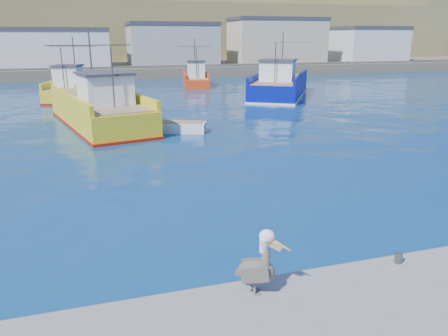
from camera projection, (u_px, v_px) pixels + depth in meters
name	position (u px, v px, depth m)	size (l,w,h in m)	color
ground	(251.00, 240.00, 14.29)	(260.00, 260.00, 0.00)	#06264F
dock_bollards	(319.00, 271.00, 11.15)	(36.20, 0.20, 0.30)	#4C4C4C
far_shore	(103.00, 25.00, 111.60)	(200.00, 81.00, 24.00)	brown
trawler_yellow_a	(101.00, 110.00, 32.25)	(7.58, 14.42, 6.83)	gold
trawler_yellow_b	(73.00, 89.00, 46.29)	(6.23, 11.01, 6.40)	gold
trawler_blue	(279.00, 85.00, 48.03)	(11.57, 14.57, 6.87)	#040D82
boat_orange	(196.00, 78.00, 58.15)	(4.52, 8.70, 6.08)	red
skiff_mid	(176.00, 128.00, 30.35)	(4.36, 2.82, 0.90)	silver
pelican	(258.00, 266.00, 10.31)	(1.30, 0.84, 1.65)	#595451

